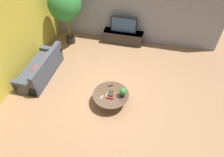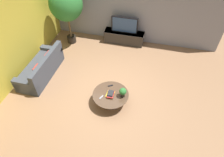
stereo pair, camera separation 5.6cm
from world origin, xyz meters
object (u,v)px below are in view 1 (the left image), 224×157
at_px(television, 124,25).
at_px(couch_by_wall, 41,69).
at_px(coffee_table, 111,97).
at_px(potted_palm_tall, 65,5).
at_px(media_console, 123,37).
at_px(potted_plant_tabletop, 123,92).

relative_size(television, couch_by_wall, 0.53).
xyz_separation_m(coffee_table, couch_by_wall, (-2.70, 0.65, 0.01)).
xyz_separation_m(coffee_table, potted_palm_tall, (-2.48, 2.84, 1.39)).
relative_size(media_console, potted_plant_tabletop, 5.34).
distance_m(media_console, couch_by_wall, 3.64).
distance_m(television, potted_plant_tabletop, 3.42).
distance_m(media_console, potted_plant_tabletop, 3.42).
bearing_deg(couch_by_wall, coffee_table, 76.54).
bearing_deg(couch_by_wall, potted_plant_tabletop, 78.49).
bearing_deg(potted_plant_tabletop, coffee_table, -176.68).
bearing_deg(potted_palm_tall, television, 13.36).
height_order(media_console, couch_by_wall, couch_by_wall).
height_order(media_console, potted_palm_tall, potted_palm_tall).
bearing_deg(couch_by_wall, television, 138.33).
distance_m(potted_palm_tall, potted_plant_tabletop, 4.16).
xyz_separation_m(television, potted_plant_tabletop, (0.65, -3.34, -0.27)).
distance_m(couch_by_wall, potted_plant_tabletop, 3.15).
distance_m(television, potted_palm_tall, 2.41).
height_order(coffee_table, couch_by_wall, couch_by_wall).
bearing_deg(potted_palm_tall, couch_by_wall, -95.61).
bearing_deg(potted_plant_tabletop, media_console, 101.03).
xyz_separation_m(media_console, television, (0.00, -0.00, 0.58)).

